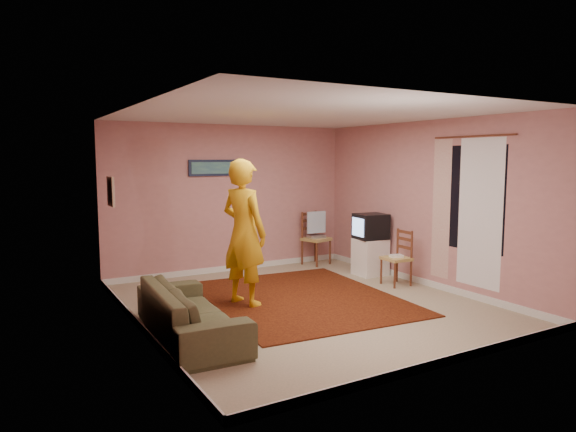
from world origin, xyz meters
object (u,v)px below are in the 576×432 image
chair_a (316,233)px  sofa (190,311)px  tv_cabinet (370,257)px  person (244,233)px  crt_tv (371,226)px  chair_b (396,252)px

chair_a → sofa: size_ratio=0.27×
tv_cabinet → person: (-2.67, -0.56, 0.69)m
person → chair_a: bearing=-74.5°
crt_tv → person: (-2.66, -0.57, 0.15)m
tv_cabinet → crt_tv: (-0.01, 0.00, 0.53)m
crt_tv → chair_b: size_ratio=1.16×
crt_tv → chair_b: 0.84m
crt_tv → chair_a: size_ratio=1.00×
tv_cabinet → person: bearing=-168.0°
chair_a → chair_b: size_ratio=1.16×
tv_cabinet → crt_tv: bearing=173.0°
crt_tv → person: bearing=-161.0°
crt_tv → chair_b: (-0.09, -0.77, -0.31)m
person → tv_cabinet: bearing=-99.8°
crt_tv → sofa: crt_tv is taller
chair_a → crt_tv: bearing=-91.7°
chair_a → sofa: bearing=-158.7°
tv_cabinet → crt_tv: crt_tv is taller
chair_a → tv_cabinet: bearing=-91.5°
chair_a → person: size_ratio=0.28×
person → crt_tv: bearing=-99.7°
chair_a → chair_b: bearing=-100.0°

